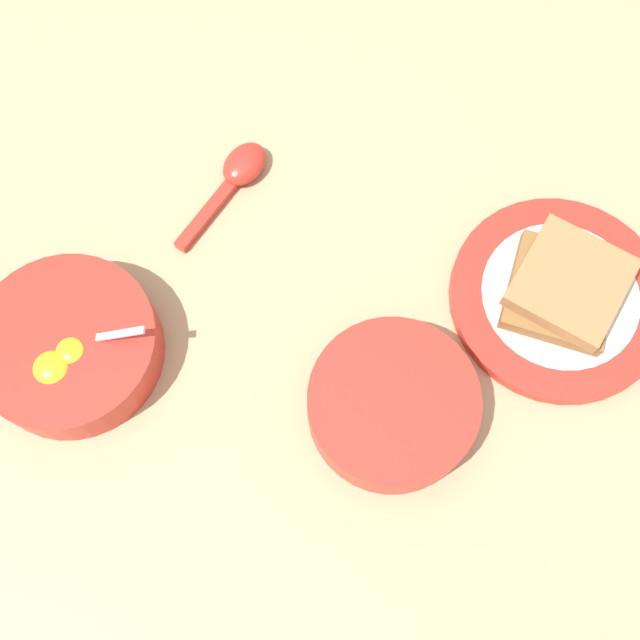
# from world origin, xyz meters

# --- Properties ---
(ground_plane) EXTENTS (3.00, 3.00, 0.00)m
(ground_plane) POSITION_xyz_m (0.00, 0.00, 0.00)
(ground_plane) COLOR tan
(egg_bowl) EXTENTS (0.18, 0.18, 0.08)m
(egg_bowl) POSITION_xyz_m (-0.14, 0.17, 0.03)
(egg_bowl) COLOR red
(egg_bowl) RESTS_ON ground_plane
(toast_plate) EXTENTS (0.22, 0.22, 0.02)m
(toast_plate) POSITION_xyz_m (0.21, -0.18, 0.01)
(toast_plate) COLOR red
(toast_plate) RESTS_ON ground_plane
(toast_sandwich) EXTENTS (0.13, 0.13, 0.04)m
(toast_sandwich) POSITION_xyz_m (0.21, -0.18, 0.03)
(toast_sandwich) COLOR brown
(toast_sandwich) RESTS_ON toast_plate
(soup_spoon) EXTENTS (0.15, 0.05, 0.03)m
(soup_spoon) POSITION_xyz_m (0.12, 0.17, 0.01)
(soup_spoon) COLOR red
(soup_spoon) RESTS_ON ground_plane
(congee_bowl) EXTENTS (0.16, 0.16, 0.05)m
(congee_bowl) POSITION_xyz_m (0.01, -0.11, 0.03)
(congee_bowl) COLOR red
(congee_bowl) RESTS_ON ground_plane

